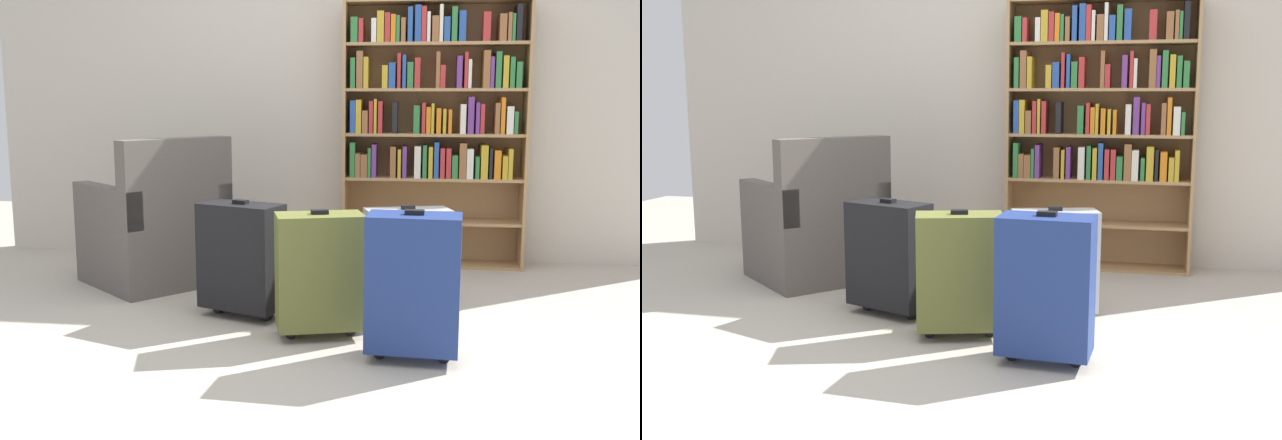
% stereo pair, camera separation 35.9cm
% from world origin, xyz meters
% --- Properties ---
extents(ground_plane, '(8.68, 8.68, 0.00)m').
position_xyz_m(ground_plane, '(0.00, 0.00, 0.00)').
color(ground_plane, '#B2A899').
extents(back_wall, '(4.96, 0.10, 2.60)m').
position_xyz_m(back_wall, '(0.00, 2.07, 1.30)').
color(back_wall, beige).
rests_on(back_wall, ground).
extents(bookshelf, '(1.20, 0.27, 1.75)m').
position_xyz_m(bookshelf, '(0.63, 1.88, 1.00)').
color(bookshelf, '#A87F51').
rests_on(bookshelf, ground).
extents(armchair, '(0.99, 0.99, 0.90)m').
position_xyz_m(armchair, '(-1.04, 1.15, 0.32)').
color(armchair, '#59514C').
rests_on(armchair, ground).
extents(mug, '(0.12, 0.08, 0.10)m').
position_xyz_m(mug, '(-0.52, 1.01, 0.05)').
color(mug, white).
rests_on(mug, ground).
extents(suitcase_silver, '(0.47, 0.30, 0.59)m').
position_xyz_m(suitcase_silver, '(0.49, 0.65, 0.31)').
color(suitcase_silver, '#B7BABF').
rests_on(suitcase_silver, ground).
extents(suitcase_olive, '(0.46, 0.33, 0.62)m').
position_xyz_m(suitcase_olive, '(0.09, 0.26, 0.32)').
color(suitcase_olive, brown).
rests_on(suitcase_olive, ground).
extents(suitcase_black, '(0.47, 0.35, 0.62)m').
position_xyz_m(suitcase_black, '(-0.36, 0.53, 0.32)').
color(suitcase_black, black).
rests_on(suitcase_black, ground).
extents(suitcase_navy_blue, '(0.41, 0.25, 0.67)m').
position_xyz_m(suitcase_navy_blue, '(0.53, -0.01, 0.35)').
color(suitcase_navy_blue, navy).
rests_on(suitcase_navy_blue, ground).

